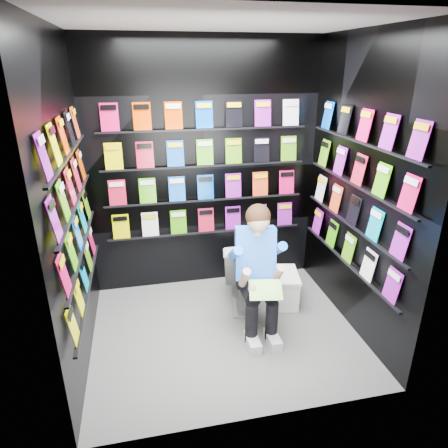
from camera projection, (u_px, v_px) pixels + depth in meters
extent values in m
plane|color=#5D5D5B|center=(225.00, 332.00, 3.73)|extent=(2.40, 2.40, 0.00)
plane|color=white|center=(225.00, 21.00, 2.75)|extent=(2.40, 2.40, 0.00)
cube|color=black|center=(205.00, 170.00, 4.15)|extent=(2.40, 0.04, 2.60)
cube|color=black|center=(261.00, 253.00, 2.34)|extent=(2.40, 0.04, 2.60)
cube|color=black|center=(70.00, 211.00, 3.01)|extent=(0.04, 2.00, 2.60)
cube|color=black|center=(360.00, 191.00, 3.47)|extent=(0.04, 2.00, 2.60)
imported|color=white|center=(243.00, 271.00, 4.06)|extent=(0.55, 0.81, 0.73)
cube|color=white|center=(285.00, 289.00, 4.14)|extent=(0.30, 0.44, 0.30)
cube|color=white|center=(286.00, 275.00, 4.08)|extent=(0.32, 0.46, 0.03)
cube|color=green|center=(266.00, 290.00, 3.32)|extent=(0.30, 0.21, 0.12)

